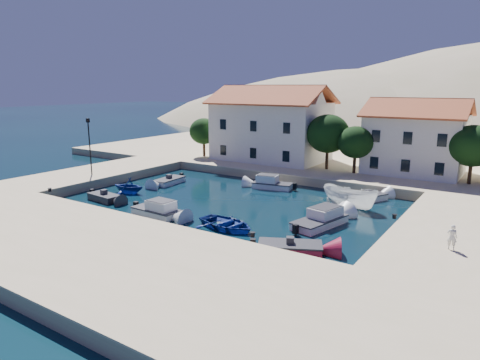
% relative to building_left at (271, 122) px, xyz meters
% --- Properties ---
extents(ground, '(400.00, 400.00, 0.00)m').
position_rel_building_left_xyz_m(ground, '(6.00, -28.00, -5.94)').
color(ground, black).
rests_on(ground, ground).
extents(quay_south, '(52.00, 12.00, 1.00)m').
position_rel_building_left_xyz_m(quay_south, '(6.00, -34.00, -5.44)').
color(quay_south, '#CCB78C').
rests_on(quay_south, ground).
extents(quay_west, '(8.00, 20.00, 1.00)m').
position_rel_building_left_xyz_m(quay_west, '(-13.00, -18.00, -5.44)').
color(quay_west, '#CCB78C').
rests_on(quay_west, ground).
extents(quay_north, '(80.00, 36.00, 1.00)m').
position_rel_building_left_xyz_m(quay_north, '(8.00, 10.00, -5.44)').
color(quay_north, '#CCB78C').
rests_on(quay_north, ground).
extents(building_left, '(14.70, 9.45, 9.70)m').
position_rel_building_left_xyz_m(building_left, '(0.00, 0.00, 0.00)').
color(building_left, silver).
rests_on(building_left, quay_north).
extents(building_mid, '(10.50, 8.40, 8.30)m').
position_rel_building_left_xyz_m(building_mid, '(18.00, 1.00, -0.71)').
color(building_mid, silver).
rests_on(building_mid, quay_north).
extents(trees, '(37.30, 5.30, 6.45)m').
position_rel_building_left_xyz_m(trees, '(10.51, -2.54, -1.10)').
color(trees, '#382314').
rests_on(trees, quay_north).
extents(lamppost, '(0.35, 0.25, 6.22)m').
position_rel_building_left_xyz_m(lamppost, '(-11.50, -20.00, -1.18)').
color(lamppost, black).
rests_on(lamppost, quay_west).
extents(bollards, '(29.36, 9.56, 0.30)m').
position_rel_building_left_xyz_m(bollards, '(8.80, -24.13, -4.79)').
color(bollards, black).
rests_on(bollards, ground).
extents(motorboat_grey_sw, '(3.58, 1.86, 1.25)m').
position_rel_building_left_xyz_m(motorboat_grey_sw, '(-4.52, -24.08, -5.64)').
color(motorboat_grey_sw, '#323237').
rests_on(motorboat_grey_sw, ground).
extents(cabin_cruiser_south, '(4.44, 2.08, 1.60)m').
position_rel_building_left_xyz_m(cabin_cruiser_south, '(3.08, -24.91, -5.46)').
color(cabin_cruiser_south, white).
rests_on(cabin_cruiser_south, ground).
extents(rowboat_south, '(5.38, 4.22, 1.01)m').
position_rel_building_left_xyz_m(rowboat_south, '(9.88, -24.30, -5.94)').
color(rowboat_south, navy).
rests_on(rowboat_south, ground).
extents(motorboat_red_se, '(4.54, 3.50, 1.25)m').
position_rel_building_left_xyz_m(motorboat_red_se, '(16.11, -25.97, -5.64)').
color(motorboat_red_se, maroon).
rests_on(motorboat_red_se, ground).
extents(cabin_cruiser_east, '(3.09, 5.38, 1.60)m').
position_rel_building_left_xyz_m(cabin_cruiser_east, '(15.59, -19.90, -5.46)').
color(cabin_cruiser_east, white).
rests_on(cabin_cruiser_east, ground).
extents(boat_east, '(5.81, 3.24, 2.12)m').
position_rel_building_left_xyz_m(boat_east, '(15.76, -13.57, -5.94)').
color(boat_east, white).
rests_on(boat_east, ground).
extents(motorboat_white_ne, '(3.26, 4.12, 1.25)m').
position_rel_building_left_xyz_m(motorboat_white_ne, '(16.36, -10.38, -5.64)').
color(motorboat_white_ne, white).
rests_on(motorboat_white_ne, ground).
extents(rowboat_west, '(3.87, 3.50, 1.78)m').
position_rel_building_left_xyz_m(rowboat_west, '(-4.81, -20.76, -5.94)').
color(rowboat_west, navy).
rests_on(rowboat_west, ground).
extents(motorboat_white_west, '(2.06, 4.07, 1.25)m').
position_rel_building_left_xyz_m(motorboat_white_west, '(-4.23, -15.40, -5.64)').
color(motorboat_white_west, white).
rests_on(motorboat_white_west, ground).
extents(cabin_cruiser_north, '(4.41, 2.51, 1.60)m').
position_rel_building_left_xyz_m(cabin_cruiser_north, '(6.43, -11.00, -5.46)').
color(cabin_cruiser_north, white).
rests_on(cabin_cruiser_north, ground).
extents(pedestrian, '(0.60, 0.42, 1.57)m').
position_rel_building_left_xyz_m(pedestrian, '(25.12, -22.44, -4.15)').
color(pedestrian, white).
rests_on(pedestrian, quay_east).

